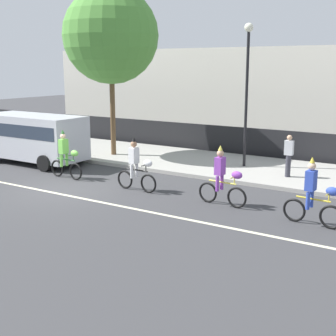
{
  "coord_description": "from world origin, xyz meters",
  "views": [
    {
      "loc": [
        11.85,
        -11.61,
        4.33
      ],
      "look_at": [
        3.69,
        1.2,
        1.0
      ],
      "focal_mm": 50.0,
      "sensor_mm": 36.0,
      "label": 1
    }
  ],
  "objects": [
    {
      "name": "sidewalk_curb",
      "position": [
        0.0,
        6.5,
        0.07
      ],
      "size": [
        60.0,
        5.0,
        0.15
      ],
      "primitive_type": "cube",
      "color": "#9E9B93",
      "rests_on": "ground"
    },
    {
      "name": "pedestrian_onlooker",
      "position": [
        6.33,
        5.62,
        1.01
      ],
      "size": [
        0.32,
        0.2,
        1.62
      ],
      "color": "#33333D",
      "rests_on": "sidewalk_curb"
    },
    {
      "name": "fence_line",
      "position": [
        0.0,
        9.4,
        0.7
      ],
      "size": [
        40.0,
        0.08,
        1.4
      ],
      "primitive_type": "cube",
      "color": "black",
      "rests_on": "ground"
    },
    {
      "name": "building_backdrop",
      "position": [
        0.38,
        18.0,
        2.69
      ],
      "size": [
        28.0,
        8.0,
        5.39
      ],
      "primitive_type": "cube",
      "color": "beige",
      "rests_on": "ground"
    },
    {
      "name": "parade_cyclist_lime",
      "position": [
        -1.11,
        1.33,
        0.84
      ],
      "size": [
        1.72,
        0.5,
        1.92
      ],
      "color": "black",
      "rests_on": "ground"
    },
    {
      "name": "parade_cyclist_zebra",
      "position": [
        2.33,
        1.29,
        0.84
      ],
      "size": [
        1.72,
        0.5,
        1.92
      ],
      "color": "black",
      "rests_on": "ground"
    },
    {
      "name": "street_lamp_post",
      "position": [
        4.11,
        6.58,
        3.99
      ],
      "size": [
        0.36,
        0.36,
        5.86
      ],
      "color": "black",
      "rests_on": "sidewalk_curb"
    },
    {
      "name": "road_centre_line",
      "position": [
        0.0,
        -0.5,
        0.0
      ],
      "size": [
        36.0,
        0.14,
        0.01
      ],
      "primitive_type": "cube",
      "color": "beige",
      "rests_on": "ground"
    },
    {
      "name": "parked_van_silver",
      "position": [
        -4.37,
        2.7,
        1.28
      ],
      "size": [
        5.0,
        2.22,
        2.18
      ],
      "color": "silver",
      "rests_on": "ground"
    },
    {
      "name": "ground_plane",
      "position": [
        0.0,
        0.0,
        0.0
      ],
      "size": [
        80.0,
        80.0,
        0.0
      ],
      "primitive_type": "plane",
      "color": "#38383A"
    },
    {
      "name": "street_tree_near_lamp",
      "position": [
        -2.26,
        5.67,
        5.67
      ],
      "size": [
        4.39,
        4.39,
        7.72
      ],
      "color": "brown",
      "rests_on": "sidewalk_curb"
    },
    {
      "name": "parade_cyclist_purple",
      "position": [
        5.65,
        1.32,
        0.84
      ],
      "size": [
        1.72,
        0.5,
        1.92
      ],
      "color": "black",
      "rests_on": "ground"
    },
    {
      "name": "parade_cyclist_cobalt",
      "position": [
        8.6,
        0.94,
        0.84
      ],
      "size": [
        1.72,
        0.5,
        1.92
      ],
      "color": "black",
      "rests_on": "ground"
    }
  ]
}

